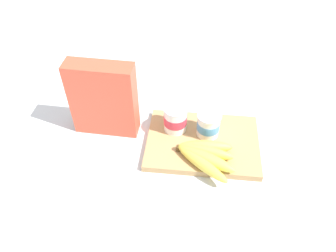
% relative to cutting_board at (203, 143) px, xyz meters
% --- Properties ---
extents(ground_plane, '(2.40, 2.40, 0.00)m').
position_rel_cutting_board_xyz_m(ground_plane, '(0.00, 0.00, -0.01)').
color(ground_plane, silver).
extents(cutting_board, '(0.34, 0.25, 0.02)m').
position_rel_cutting_board_xyz_m(cutting_board, '(0.00, 0.00, 0.00)').
color(cutting_board, tan).
rests_on(cutting_board, ground_plane).
extents(cereal_box, '(0.20, 0.07, 0.25)m').
position_rel_cutting_board_xyz_m(cereal_box, '(-0.31, 0.04, 0.11)').
color(cereal_box, '#D85138').
rests_on(cereal_box, ground_plane).
extents(yogurt_cup_front, '(0.07, 0.07, 0.09)m').
position_rel_cutting_board_xyz_m(yogurt_cup_front, '(-0.09, 0.04, 0.05)').
color(yogurt_cup_front, white).
rests_on(yogurt_cup_front, cutting_board).
extents(yogurt_cup_back, '(0.07, 0.07, 0.08)m').
position_rel_cutting_board_xyz_m(yogurt_cup_back, '(0.01, 0.03, 0.05)').
color(yogurt_cup_back, white).
rests_on(yogurt_cup_back, cutting_board).
extents(banana_bunch, '(0.18, 0.16, 0.04)m').
position_rel_cutting_board_xyz_m(banana_bunch, '(0.01, -0.07, 0.03)').
color(banana_bunch, '#EDD54C').
rests_on(banana_bunch, cutting_board).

